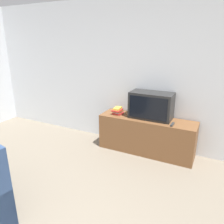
{
  "coord_description": "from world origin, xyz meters",
  "views": [
    {
      "loc": [
        1.62,
        -0.64,
        1.9
      ],
      "look_at": [
        0.1,
        2.37,
        0.78
      ],
      "focal_mm": 35.0,
      "sensor_mm": 36.0,
      "label": 1
    }
  ],
  "objects_px": {
    "book_stack": "(118,111)",
    "remote_on_stand": "(172,124)",
    "tv_stand": "(146,135)",
    "television": "(151,105)"
  },
  "relations": [
    {
      "from": "television",
      "to": "book_stack",
      "type": "height_order",
      "value": "television"
    },
    {
      "from": "tv_stand",
      "to": "book_stack",
      "type": "height_order",
      "value": "book_stack"
    },
    {
      "from": "tv_stand",
      "to": "remote_on_stand",
      "type": "distance_m",
      "value": 0.57
    },
    {
      "from": "television",
      "to": "book_stack",
      "type": "relative_size",
      "value": 3.28
    },
    {
      "from": "television",
      "to": "tv_stand",
      "type": "bearing_deg",
      "value": -130.87
    },
    {
      "from": "tv_stand",
      "to": "television",
      "type": "xyz_separation_m",
      "value": [
        0.04,
        0.05,
        0.54
      ]
    },
    {
      "from": "book_stack",
      "to": "remote_on_stand",
      "type": "xyz_separation_m",
      "value": [
        1.01,
        -0.12,
        -0.04
      ]
    },
    {
      "from": "television",
      "to": "book_stack",
      "type": "xyz_separation_m",
      "value": [
        -0.6,
        -0.05,
        -0.17
      ]
    },
    {
      "from": "television",
      "to": "book_stack",
      "type": "distance_m",
      "value": 0.62
    },
    {
      "from": "book_stack",
      "to": "remote_on_stand",
      "type": "height_order",
      "value": "book_stack"
    }
  ]
}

